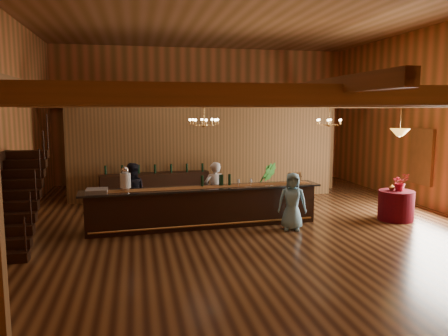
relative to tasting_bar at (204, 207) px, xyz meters
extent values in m
plane|color=brown|center=(1.11, 0.16, -0.52)|extent=(14.00, 14.00, 0.00)
plane|color=brown|center=(1.11, 0.16, 4.98)|extent=(14.00, 14.00, 0.00)
cube|color=#C16838|center=(1.11, 7.16, 2.23)|extent=(12.00, 0.10, 5.50)
cube|color=#C16838|center=(1.11, -6.84, 2.23)|extent=(12.00, 0.10, 5.50)
cube|color=#C16838|center=(7.11, 0.16, 2.23)|extent=(0.10, 14.00, 5.50)
cube|color=brown|center=(1.11, -5.34, 2.68)|extent=(11.90, 0.20, 0.28)
cube|color=brown|center=(1.11, -2.84, 2.68)|extent=(11.90, 0.20, 0.28)
cube|color=brown|center=(1.11, -0.34, 2.68)|extent=(11.90, 0.20, 0.28)
cube|color=brown|center=(1.11, 2.16, 2.68)|extent=(11.90, 0.20, 0.28)
cube|color=brown|center=(1.11, 4.66, 2.68)|extent=(11.90, 0.20, 0.28)
cube|color=brown|center=(1.11, 6.96, 2.68)|extent=(11.90, 0.20, 0.28)
cube|color=brown|center=(-3.39, 0.16, 2.82)|extent=(0.18, 13.90, 0.22)
cube|color=brown|center=(1.11, 0.16, 2.82)|extent=(0.18, 13.90, 0.22)
cube|color=brown|center=(5.61, 0.16, 2.82)|extent=(0.18, 13.90, 0.22)
cube|color=brown|center=(-3.39, 4.66, 1.08)|extent=(0.20, 0.20, 3.20)
cube|color=brown|center=(5.61, 4.66, 1.08)|extent=(0.20, 0.20, 3.20)
cube|color=brown|center=(0.61, 3.66, 1.03)|extent=(9.00, 0.18, 3.10)
cube|color=white|center=(7.06, 1.16, 1.03)|extent=(0.12, 1.05, 1.75)
cube|color=black|center=(-4.34, -1.84, -0.42)|extent=(1.00, 0.28, 0.20)
cube|color=black|center=(-4.34, -1.56, -0.22)|extent=(1.00, 0.28, 0.20)
cube|color=black|center=(-4.34, -1.28, -0.02)|extent=(1.00, 0.28, 0.20)
cube|color=black|center=(-4.34, -1.00, 0.18)|extent=(1.00, 0.28, 0.20)
cube|color=black|center=(-4.34, -0.72, 0.38)|extent=(1.00, 0.28, 0.20)
cube|color=black|center=(-4.34, -0.44, 0.58)|extent=(1.00, 0.28, 0.20)
cube|color=black|center=(-4.34, -0.16, 0.78)|extent=(1.00, 0.28, 0.20)
cube|color=black|center=(-4.34, 0.12, 0.98)|extent=(1.00, 0.28, 0.20)
cube|color=black|center=(-4.34, 0.40, 1.18)|extent=(1.00, 0.28, 0.20)
cube|color=black|center=(-4.34, 0.68, 1.38)|extent=(1.00, 0.28, 0.20)
cube|color=black|center=(2.11, 5.66, 0.03)|extent=(1.20, 0.60, 1.10)
cube|color=brown|center=(-0.89, 5.66, -0.02)|extent=(1.00, 0.60, 1.00)
cube|color=black|center=(0.00, 0.00, -0.03)|extent=(5.92, 1.05, 0.98)
cube|color=black|center=(0.00, 0.00, 0.48)|extent=(6.23, 1.20, 0.05)
cube|color=maroon|center=(0.00, 0.00, 0.51)|extent=(5.81, 0.80, 0.01)
cylinder|color=#C28A43|center=(0.00, -0.39, -0.38)|extent=(5.69, 0.45, 0.05)
cylinder|color=silver|center=(-1.96, -0.09, 0.55)|extent=(0.18, 0.18, 0.08)
cylinder|color=silver|center=(-1.96, -0.09, 0.77)|extent=(0.26, 0.26, 0.36)
sphere|color=silver|center=(-1.96, -0.09, 1.02)|extent=(0.18, 0.18, 0.18)
cube|color=gray|center=(-2.63, -0.23, 0.56)|extent=(0.50, 0.50, 0.10)
cube|color=brown|center=(2.34, 0.13, 0.66)|extent=(0.06, 0.06, 0.30)
cube|color=brown|center=(2.62, 0.13, 0.66)|extent=(0.06, 0.06, 0.30)
cylinder|color=brown|center=(2.48, 0.13, 0.69)|extent=(0.24, 0.24, 0.24)
cylinder|color=black|center=(-0.03, 0.12, 0.66)|extent=(0.07, 0.07, 0.30)
cylinder|color=black|center=(0.45, 0.15, 0.66)|extent=(0.07, 0.07, 0.30)
cylinder|color=black|center=(0.49, 0.15, 0.66)|extent=(0.07, 0.07, 0.30)
cylinder|color=black|center=(0.70, 0.17, 0.66)|extent=(0.07, 0.07, 0.30)
cube|color=black|center=(-1.10, 3.20, -0.03)|extent=(3.53, 1.10, 0.98)
cylinder|color=#51050D|center=(5.25, -0.35, -0.12)|extent=(0.94, 0.94, 0.81)
cylinder|color=#C28A43|center=(0.15, 0.93, 2.37)|extent=(0.02, 0.02, 0.62)
sphere|color=#C28A43|center=(0.15, 0.93, 2.06)|extent=(0.12, 0.12, 0.12)
torus|color=#C28A43|center=(0.15, 0.93, 2.16)|extent=(0.80, 0.80, 0.04)
cylinder|color=#C28A43|center=(4.16, 1.69, 2.35)|extent=(0.02, 0.02, 0.66)
sphere|color=#C28A43|center=(4.16, 1.69, 2.02)|extent=(0.12, 0.12, 0.12)
torus|color=#C28A43|center=(4.16, 1.69, 2.12)|extent=(0.80, 0.80, 0.04)
cylinder|color=#C28A43|center=(5.25, -0.35, 2.28)|extent=(0.02, 0.02, 0.80)
cone|color=gold|center=(5.25, -0.35, 1.88)|extent=(0.52, 0.52, 0.20)
imported|color=silver|center=(0.40, 0.73, 0.27)|extent=(0.64, 0.48, 1.59)
imported|color=black|center=(-1.82, 0.79, 0.28)|extent=(0.85, 0.70, 1.61)
imported|color=#79B8D4|center=(2.12, -0.71, 0.20)|extent=(0.82, 0.66, 1.45)
imported|color=#26661E|center=(2.34, 2.34, 0.15)|extent=(0.79, 0.66, 1.35)
imported|color=maroon|center=(5.33, -0.37, 0.53)|extent=(0.44, 0.38, 0.48)
imported|color=#C28A43|center=(5.16, -0.25, 0.43)|extent=(0.16, 0.16, 0.27)
camera|label=1|loc=(-1.69, -10.86, 2.48)|focal=35.00mm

